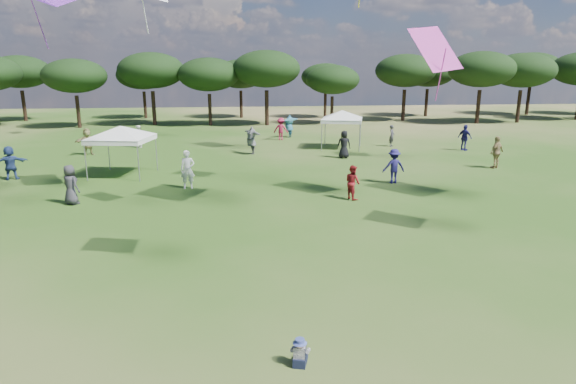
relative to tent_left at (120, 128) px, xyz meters
name	(u,v)px	position (x,y,z in m)	size (l,w,h in m)	color
tree_line	(256,71)	(8.84, 26.75, 2.84)	(108.78, 17.63, 7.77)	black
tent_left	(120,128)	(0.00, 0.00, 0.00)	(5.92, 5.92, 3.01)	gray
tent_right	(342,112)	(13.98, 7.82, 0.06)	(5.53, 5.53, 3.07)	gray
toddler	(300,353)	(7.06, -18.46, -2.32)	(0.43, 0.47, 0.59)	#161B31
festival_crowd	(259,143)	(7.73, 5.05, -1.68)	(29.45, 21.98, 1.90)	white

